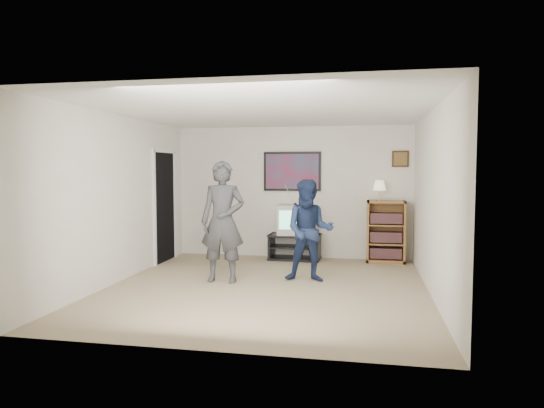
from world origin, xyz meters
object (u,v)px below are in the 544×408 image
(bookshelf, at_px, (386,232))
(crt_television, at_px, (295,220))
(person_short, at_px, (309,231))
(media_stand, at_px, (295,247))
(person_tall, at_px, (223,222))

(bookshelf, bearing_deg, crt_television, -178.27)
(crt_television, distance_m, person_short, 1.78)
(media_stand, relative_size, bookshelf, 0.86)
(bookshelf, distance_m, person_tall, 3.22)
(media_stand, distance_m, crt_television, 0.51)
(person_short, bearing_deg, person_tall, -169.90)
(crt_television, xyz_separation_m, person_tall, (-0.81, -2.00, 0.16))
(bookshelf, distance_m, person_short, 2.15)
(crt_television, bearing_deg, bookshelf, -4.13)
(crt_television, height_order, person_tall, person_tall)
(media_stand, xyz_separation_m, person_tall, (-0.80, -2.00, 0.67))
(person_tall, bearing_deg, person_short, 9.21)
(crt_television, relative_size, person_tall, 0.36)
(media_stand, xyz_separation_m, crt_television, (0.01, 0.00, 0.51))
(bookshelf, relative_size, person_tall, 0.62)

